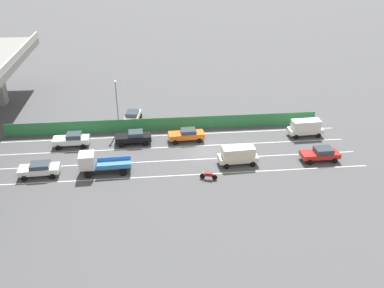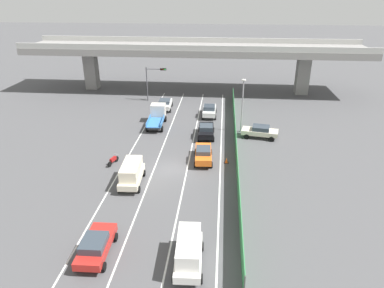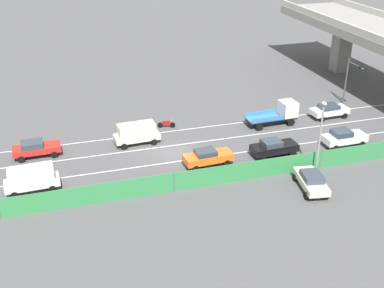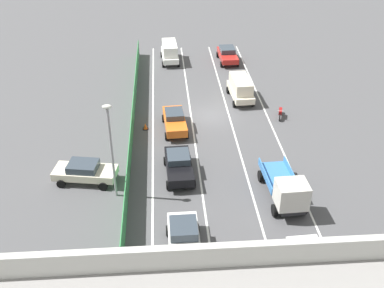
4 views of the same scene
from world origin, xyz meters
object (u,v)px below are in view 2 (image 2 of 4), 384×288
car_sedan_white (209,110)px  parked_sedan_cream (260,131)px  flatbed_truck_blue (157,115)px  car_van_cream (131,172)px  car_sedan_red (96,245)px  car_van_white (189,250)px  traffic_light (153,77)px  car_sedan_black (206,130)px  motorcycle (113,160)px  street_lamp (243,100)px  traffic_cone (226,161)px  car_hatchback_white (165,104)px  car_taxi_orange (203,154)px

car_sedan_white → parked_sedan_cream: size_ratio=0.95×
flatbed_truck_blue → parked_sedan_cream: size_ratio=1.22×
car_van_cream → car_sedan_red: bearing=-90.5°
car_van_cream → car_van_white: car_van_white is taller
flatbed_truck_blue → traffic_light: 10.94m
car_sedan_black → motorcycle: 12.62m
car_van_white → street_lamp: size_ratio=0.66×
car_van_cream → parked_sedan_cream: car_van_cream is taller
car_van_cream → parked_sedan_cream: 18.16m
car_sedan_black → car_sedan_white: bearing=89.6°
flatbed_truck_blue → parked_sedan_cream: 14.12m
motorcycle → traffic_cone: bearing=6.3°
car_hatchback_white → traffic_cone: (9.44, -17.22, -0.62)m
car_van_cream → traffic_light: (-2.83, 26.54, 2.70)m
flatbed_truck_blue → car_sedan_black: bearing=-30.3°
car_taxi_orange → traffic_cone: 2.60m
car_van_cream → car_sedan_red: size_ratio=1.03×
flatbed_truck_blue → car_van_white: bearing=-75.4°
car_taxi_orange → traffic_cone: bearing=-5.1°
car_taxi_orange → car_van_cream: (-6.53, -5.41, 0.33)m
flatbed_truck_blue → motorcycle: 12.64m
car_taxi_orange → street_lamp: bearing=63.8°
car_taxi_orange → car_van_white: (-0.05, -15.70, 0.35)m
car_van_cream → traffic_cone: (9.04, 5.19, -0.96)m
car_hatchback_white → car_sedan_black: 12.34m
car_hatchback_white → flatbed_truck_blue: (-0.03, -6.20, 0.39)m
car_taxi_orange → car_van_white: bearing=-90.2°
car_sedan_red → flatbed_truck_blue: 26.11m
car_sedan_red → traffic_cone: car_sedan_red is taller
car_sedan_black → car_taxi_orange: bearing=-89.6°
car_van_white → parked_sedan_cream: (6.71, 22.78, -0.38)m
street_lamp → car_taxi_orange: bearing=-116.2°
car_taxi_orange → car_sedan_red: 16.68m
car_van_cream → flatbed_truck_blue: size_ratio=0.82×
car_hatchback_white → traffic_cone: car_hatchback_white is taller
car_van_white → traffic_cone: (2.56, 15.48, -0.98)m
car_sedan_black → parked_sedan_cream: (6.70, 0.32, -0.03)m
car_van_cream → car_hatchback_white: (-0.40, 22.41, -0.35)m
car_taxi_orange → car_sedan_red: car_taxi_orange is taller
car_sedan_white → flatbed_truck_blue: 7.88m
car_van_white → street_lamp: street_lamp is taller
car_taxi_orange → traffic_light: size_ratio=0.84×
car_sedan_white → traffic_light: (-9.36, 6.65, 3.00)m
car_sedan_black → street_lamp: size_ratio=0.66×
car_van_white → traffic_cone: car_van_white is taller
car_van_cream → traffic_light: 26.83m
car_sedan_black → car_sedan_red: bearing=-106.6°
car_hatchback_white → car_sedan_red: 32.31m
car_sedan_white → motorcycle: (-9.53, -16.03, -0.47)m
car_van_cream → car_van_white: (6.48, -10.29, 0.02)m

